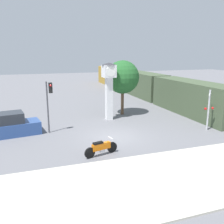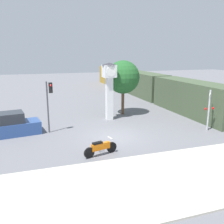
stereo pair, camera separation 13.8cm
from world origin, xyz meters
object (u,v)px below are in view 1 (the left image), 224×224
Objects in this scene: railroad_crossing_signal at (209,108)px; parked_car at (11,126)px; clock_tower at (109,83)px; street_tree at (123,77)px; motorcycle at (101,148)px; freight_train at (141,84)px; traffic_light at (49,98)px.

railroad_crossing_signal reaches higher than parked_car.
street_tree is at bearing 37.21° from clock_tower.
street_tree is at bearing 9.57° from parked_car.
motorcycle is 8.13m from parked_car.
clock_tower is at bearing -127.46° from freight_train.
freight_train reaches higher than railroad_crossing_signal.
freight_train is at bearing 82.72° from railroad_crossing_signal.
motorcycle is at bearing -121.57° from freight_train.
clock_tower is 8.99m from railroad_crossing_signal.
freight_train is at bearing 43.58° from traffic_light.
clock_tower is at bearing 53.16° from motorcycle.
street_tree reaches higher than parked_car.
traffic_light is at bearing 163.75° from railroad_crossing_signal.
street_tree is at bearing 122.52° from railroad_crossing_signal.
clock_tower reaches higher than traffic_light.
traffic_light is at bearing -14.03° from parked_car.
freight_train is 20.04m from traffic_light.
freight_train is 22.10m from parked_car.
parked_car is at bearing 165.78° from railroad_crossing_signal.
motorcycle is 10.08m from railroad_crossing_signal.
parked_car is (-10.58, -3.46, -3.08)m from street_tree.
freight_train is 10.81× the size of railroad_crossing_signal.
clock_tower is 0.15× the size of freight_train.
traffic_light is at bearing -136.42° from freight_train.
traffic_light is 1.22× the size of railroad_crossing_signal.
railroad_crossing_signal is (12.28, -3.58, -0.98)m from traffic_light.
traffic_light reaches higher than railroad_crossing_signal.
traffic_light is (-2.52, 5.70, 2.33)m from motorcycle.
railroad_crossing_signal is (9.76, 2.12, 1.35)m from motorcycle.
motorcycle is at bearing -56.02° from parked_car.
traffic_light is at bearing 98.55° from motorcycle.
railroad_crossing_signal is at bearing -3.00° from motorcycle.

